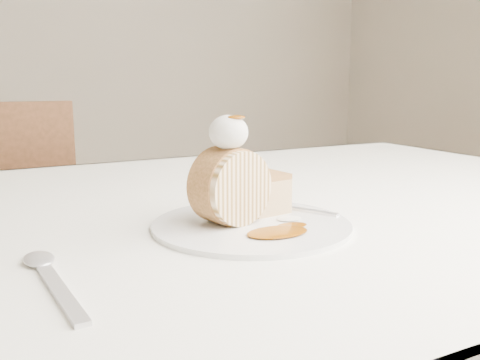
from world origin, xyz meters
TOP-DOWN VIEW (x-y plane):
  - table at (0.00, 0.20)m, footprint 1.40×0.90m
  - plate at (-0.03, 0.08)m, footprint 0.26×0.26m
  - roulade_slice at (-0.06, 0.09)m, footprint 0.10×0.07m
  - cake_chunk at (0.00, 0.11)m, footprint 0.06×0.05m
  - whipped_cream at (-0.06, 0.09)m, footprint 0.05×0.05m
  - caramel_drizzle at (-0.05, 0.08)m, footprint 0.02×0.02m
  - caramel_pool at (-0.03, 0.02)m, footprint 0.08×0.06m
  - fork at (0.05, 0.10)m, footprint 0.08×0.13m
  - spoon at (-0.27, -0.02)m, footprint 0.03×0.17m

SIDE VIEW (x-z plane):
  - table at x=0.00m, z-range 0.29..1.04m
  - spoon at x=-0.27m, z-range 0.75..0.75m
  - plate at x=-0.03m, z-range 0.75..0.76m
  - fork at x=0.05m, z-range 0.76..0.76m
  - caramel_pool at x=-0.03m, z-range 0.76..0.76m
  - cake_chunk at x=0.00m, z-range 0.76..0.80m
  - roulade_slice at x=-0.06m, z-range 0.76..0.84m
  - whipped_cream at x=-0.06m, z-range 0.84..0.88m
  - caramel_drizzle at x=-0.05m, z-range 0.88..0.89m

